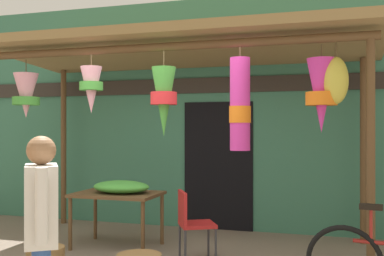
{
  "coord_description": "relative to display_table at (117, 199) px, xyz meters",
  "views": [
    {
      "loc": [
        2.07,
        -4.84,
        1.58
      ],
      "look_at": [
        0.16,
        1.26,
        1.59
      ],
      "focal_mm": 44.35,
      "sensor_mm": 36.0,
      "label": 1
    }
  ],
  "objects": [
    {
      "name": "shop_facade",
      "position": [
        0.77,
        1.63,
        1.18
      ],
      "size": [
        10.33,
        0.29,
        3.65
      ],
      "color": "#387056",
      "rests_on": "ground_plane"
    },
    {
      "name": "market_stall_canopy",
      "position": [
        0.84,
        0.21,
        1.81
      ],
      "size": [
        5.22,
        2.13,
        2.81
      ],
      "color": "brown",
      "rests_on": "ground_plane"
    },
    {
      "name": "display_table",
      "position": [
        0.0,
        0.0,
        0.0
      ],
      "size": [
        1.12,
        0.76,
        0.73
      ],
      "color": "brown",
      "rests_on": "ground_plane"
    },
    {
      "name": "flower_heap_on_table",
      "position": [
        0.08,
        -0.02,
        0.16
      ],
      "size": [
        0.77,
        0.54,
        0.16
      ],
      "color": "green",
      "rests_on": "display_table"
    },
    {
      "name": "folding_chair",
      "position": [
        1.15,
        -0.37,
        -0.14
      ],
      "size": [
        0.54,
        0.54,
        0.84
      ],
      "color": "#AD1E1E",
      "rests_on": "ground_plane"
    },
    {
      "name": "wicker_basket_by_table",
      "position": [
        -0.42,
        -1.0,
        -0.54
      ],
      "size": [
        0.44,
        0.44,
        0.21
      ],
      "primitive_type": "cylinder",
      "color": "olive",
      "rests_on": "ground_plane"
    },
    {
      "name": "customer_foreground",
      "position": [
        0.8,
        -2.82,
        0.25
      ],
      "size": [
        0.41,
        0.5,
        1.53
      ],
      "color": "#2D5193",
      "rests_on": "ground_plane"
    }
  ]
}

